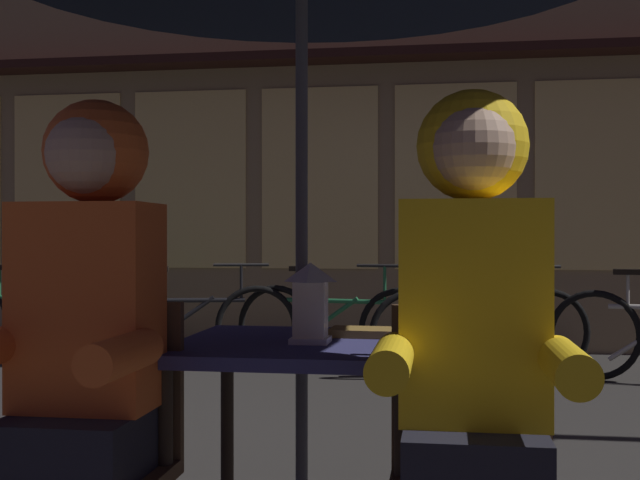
{
  "coord_description": "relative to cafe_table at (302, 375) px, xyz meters",
  "views": [
    {
      "loc": [
        0.4,
        -2.31,
        1.04
      ],
      "look_at": [
        0.0,
        0.36,
        1.03
      ],
      "focal_mm": 44.85,
      "sensor_mm": 36.0,
      "label": 1
    }
  ],
  "objects": [
    {
      "name": "bicycle_second",
      "position": [
        -1.55,
        3.78,
        -0.29
      ],
      "size": [
        1.65,
        0.43,
        0.84
      ],
      "color": "black",
      "rests_on": "ground_plane"
    },
    {
      "name": "lantern",
      "position": [
        0.03,
        -0.05,
        0.22
      ],
      "size": [
        0.11,
        0.11,
        0.23
      ],
      "color": "white",
      "rests_on": "cafe_table"
    },
    {
      "name": "bicycle_nearest",
      "position": [
        -2.95,
        3.79,
        -0.29
      ],
      "size": [
        1.66,
        0.39,
        0.84
      ],
      "color": "black",
      "rests_on": "ground_plane"
    },
    {
      "name": "potted_plant",
      "position": [
        -2.45,
        3.92,
        -0.09
      ],
      "size": [
        0.6,
        0.6,
        0.92
      ],
      "color": "brown",
      "rests_on": "ground_plane"
    },
    {
      "name": "chair_left",
      "position": [
        -0.48,
        -0.37,
        -0.15
      ],
      "size": [
        0.4,
        0.4,
        0.87
      ],
      "color": "#513823",
      "rests_on": "ground_plane"
    },
    {
      "name": "shopfront_building",
      "position": [
        -0.72,
        5.39,
        2.45
      ],
      "size": [
        10.0,
        0.93,
        6.2
      ],
      "color": "#937A56",
      "rests_on": "ground_plane"
    },
    {
      "name": "bicycle_third",
      "position": [
        -0.4,
        3.89,
        -0.29
      ],
      "size": [
        1.66,
        0.35,
        0.84
      ],
      "color": "black",
      "rests_on": "ground_plane"
    },
    {
      "name": "person_right_hooded",
      "position": [
        0.48,
        -0.43,
        0.21
      ],
      "size": [
        0.45,
        0.56,
        1.4
      ],
      "color": "black",
      "rests_on": "ground_plane"
    },
    {
      "name": "chair_right",
      "position": [
        0.48,
        -0.37,
        -0.15
      ],
      "size": [
        0.4,
        0.4,
        0.87
      ],
      "color": "#513823",
      "rests_on": "ground_plane"
    },
    {
      "name": "bicycle_fourth",
      "position": [
        0.7,
        3.71,
        -0.29
      ],
      "size": [
        1.64,
        0.45,
        0.84
      ],
      "color": "black",
      "rests_on": "ground_plane"
    },
    {
      "name": "cafe_table",
      "position": [
        0.0,
        0.0,
        0.0
      ],
      "size": [
        0.72,
        0.72,
        0.74
      ],
      "color": "navy",
      "rests_on": "ground_plane"
    },
    {
      "name": "book",
      "position": [
        0.17,
        0.13,
        0.11
      ],
      "size": [
        0.21,
        0.15,
        0.02
      ],
      "primitive_type": "cube",
      "rotation": [
        0.0,
        0.0,
        -0.04
      ],
      "color": "olive",
      "rests_on": "cafe_table"
    },
    {
      "name": "person_left_hooded",
      "position": [
        -0.48,
        -0.43,
        0.21
      ],
      "size": [
        0.45,
        0.56,
        1.4
      ],
      "color": "black",
      "rests_on": "ground_plane"
    }
  ]
}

